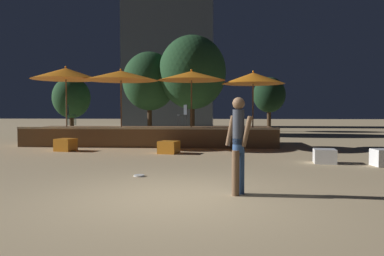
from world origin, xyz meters
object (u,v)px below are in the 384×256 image
object	(u,v)px
patio_umbrella_2	(66,74)
patio_umbrella_3	(253,78)
bistro_chair_0	(70,113)
cube_seat_1	(169,147)
cube_seat_2	(325,156)
background_tree_2	(149,81)
cube_seat_3	(66,145)
background_tree_3	(192,72)
cube_seat_0	(384,158)
person_0	(238,143)
background_tree_0	(269,95)
patio_umbrella_1	(121,76)
background_tree_1	(71,98)
bistro_chair_1	(184,113)
frisbee_disc	(139,176)
patio_umbrella_0	(191,76)

from	to	relation	value
patio_umbrella_2	patio_umbrella_3	size ratio (longest dim) A/B	1.09
patio_umbrella_3	bistro_chair_0	world-z (taller)	patio_umbrella_3
cube_seat_1	cube_seat_2	xyz separation A→B (m)	(4.57, -2.03, -0.01)
bistro_chair_0	background_tree_2	world-z (taller)	background_tree_2
cube_seat_3	background_tree_3	world-z (taller)	background_tree_3
cube_seat_0	bistro_chair_0	distance (m)	12.59
patio_umbrella_2	bistro_chair_0	xyz separation A→B (m)	(-0.54, 1.63, -1.56)
person_0	background_tree_0	distance (m)	20.36
cube_seat_0	background_tree_2	bearing A→B (deg)	123.46
patio_umbrella_1	background_tree_1	world-z (taller)	background_tree_1
patio_umbrella_2	bistro_chair_1	size ratio (longest dim) A/B	3.58
bistro_chair_1	background_tree_1	world-z (taller)	background_tree_1
frisbee_disc	background_tree_3	distance (m)	14.82
cube_seat_3	bistro_chair_1	bearing A→B (deg)	41.13
patio_umbrella_1	bistro_chair_1	distance (m)	3.36
patio_umbrella_3	background_tree_1	xyz separation A→B (m)	(-10.87, 9.27, -0.39)
patio_umbrella_3	bistro_chair_0	xyz separation A→B (m)	(-7.92, 1.77, -1.32)
cube_seat_1	bistro_chair_0	xyz separation A→B (m)	(-4.95, 3.74, 1.14)
cube_seat_0	background_tree_2	xyz separation A→B (m)	(-8.57, 12.97, 3.04)
cube_seat_2	background_tree_0	distance (m)	16.19
patio_umbrella_0	patio_umbrella_3	distance (m)	2.35
patio_umbrella_3	background_tree_3	xyz separation A→B (m)	(-2.89, 7.95, 1.06)
bistro_chair_1	patio_umbrella_2	bearing A→B (deg)	-96.44
frisbee_disc	background_tree_2	size ratio (longest dim) A/B	0.05
patio_umbrella_1	person_0	world-z (taller)	patio_umbrella_1
person_0	background_tree_2	world-z (taller)	background_tree_2
cube_seat_1	person_0	world-z (taller)	person_0
patio_umbrella_0	bistro_chair_1	world-z (taller)	patio_umbrella_0
cube_seat_3	person_0	world-z (taller)	person_0
cube_seat_0	patio_umbrella_1	bearing A→B (deg)	151.59
background_tree_1	background_tree_2	world-z (taller)	background_tree_2
bistro_chair_0	cube_seat_1	bearing A→B (deg)	-140.01
patio_umbrella_3	person_0	xyz separation A→B (m)	(-0.95, -8.04, -1.78)
patio_umbrella_3	background_tree_2	bearing A→B (deg)	123.24
bistro_chair_1	background_tree_1	bearing A→B (deg)	-160.35
patio_umbrella_2	bistro_chair_0	distance (m)	2.32
background_tree_3	background_tree_0	bearing A→B (deg)	38.63
cube_seat_3	frisbee_disc	world-z (taller)	cube_seat_3
cube_seat_0	bistro_chair_1	world-z (taller)	bistro_chair_1
patio_umbrella_0	patio_umbrella_3	xyz separation A→B (m)	(2.35, 0.08, -0.10)
background_tree_2	background_tree_0	bearing A→B (deg)	24.03
frisbee_disc	patio_umbrella_0	bearing A→B (deg)	83.87
background_tree_0	background_tree_2	distance (m)	8.55
patio_umbrella_3	patio_umbrella_0	bearing A→B (deg)	-178.07
bistro_chair_0	background_tree_0	xyz separation A→B (m)	(10.10, 10.23, 1.19)
cube_seat_3	background_tree_3	distance (m)	10.77
patio_umbrella_0	cube_seat_2	distance (m)	6.13
frisbee_disc	background_tree_2	distance (m)	15.50
background_tree_0	background_tree_2	xyz separation A→B (m)	(-7.78, -3.47, 0.72)
cube_seat_3	background_tree_0	distance (m)	16.34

